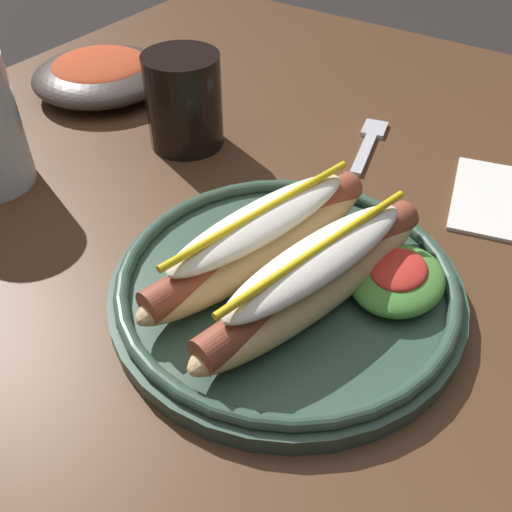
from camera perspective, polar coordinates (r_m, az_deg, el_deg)
The scene contains 5 objects.
dining_table at distance 0.58m, azimuth -6.76°, elevation -8.13°, with size 1.26×0.94×0.74m.
hot_dog_plate at distance 0.46m, azimuth 3.55°, elevation -1.84°, with size 0.29×0.29×0.08m.
fork at distance 0.68m, azimuth 11.08°, elevation 10.99°, with size 0.12×0.05×0.00m.
soda_cup at distance 0.66m, azimuth -7.12°, elevation 14.92°, with size 0.08×0.08×0.10m, color black.
side_bowl at distance 0.81m, azimuth -15.04°, elevation 16.99°, with size 0.17×0.17×0.05m.
Camera 1 is at (-0.27, -0.27, 1.08)m, focal length 40.58 mm.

